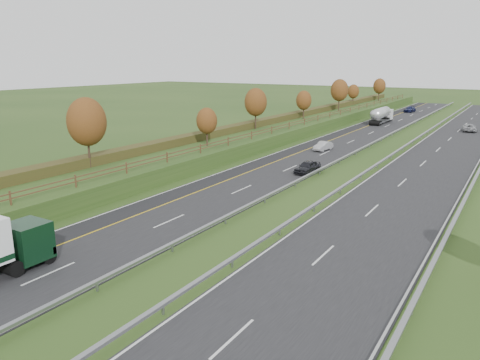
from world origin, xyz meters
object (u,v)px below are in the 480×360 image
Objects in this scene: car_dark_near at (308,167)px; car_oncoming at (469,128)px; road_tanker at (382,115)px; car_small_far at (410,109)px; car_silver_mid at (323,146)px.

car_oncoming is at bearing 81.15° from car_dark_near.
road_tanker is at bearing 101.51° from car_dark_near.
road_tanker is 2.15× the size of car_oncoming.
car_dark_near is 81.16m from car_small_far.
car_dark_near is 1.08× the size of car_silver_mid.
road_tanker is 2.54× the size of car_dark_near.
car_silver_mid is 65.75m from car_small_far.
car_dark_near is (5.29, -53.18, -1.07)m from road_tanker.
car_silver_mid is at bearing 56.30° from car_oncoming.
road_tanker is 18.65m from car_oncoming.
car_dark_near is 51.00m from car_oncoming.
road_tanker is 53.45m from car_dark_near.
car_silver_mid is 38.05m from car_oncoming.
car_dark_near is at bearing -79.93° from car_small_far.
car_silver_mid is (1.29, -37.92, -1.15)m from road_tanker.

